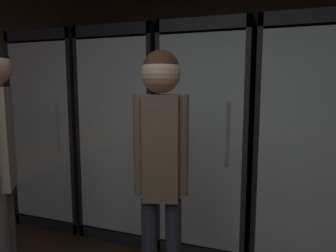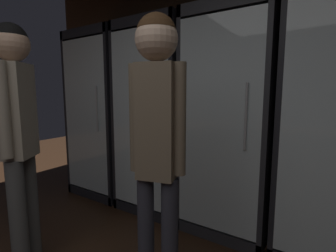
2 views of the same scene
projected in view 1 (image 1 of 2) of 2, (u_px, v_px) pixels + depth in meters
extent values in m
cube|color=#382619|center=(244.00, 93.00, 2.98)|extent=(6.00, 0.06, 2.80)
cube|color=black|center=(75.00, 126.00, 3.61)|extent=(0.77, 0.04, 2.00)
cube|color=black|center=(33.00, 128.00, 3.48)|extent=(0.04, 0.59, 2.00)
cube|color=black|center=(88.00, 131.00, 3.23)|extent=(0.04, 0.59, 2.00)
cube|color=black|center=(55.00, 39.00, 3.23)|extent=(0.77, 0.59, 0.10)
cube|color=black|center=(64.00, 213.00, 3.49)|extent=(0.77, 0.59, 0.10)
cube|color=white|center=(74.00, 126.00, 3.58)|extent=(0.69, 0.02, 1.76)
cube|color=silver|center=(41.00, 133.00, 3.09)|extent=(0.69, 0.02, 1.76)
cylinder|color=#B2B2B7|center=(58.00, 124.00, 2.98)|extent=(0.02, 0.02, 0.50)
cube|color=silver|center=(63.00, 207.00, 3.48)|extent=(0.67, 0.51, 0.02)
cylinder|color=#336B38|center=(54.00, 195.00, 3.56)|extent=(0.08, 0.08, 0.20)
cylinder|color=#336B38|center=(53.00, 183.00, 3.54)|extent=(0.02, 0.02, 0.09)
cylinder|color=white|center=(54.00, 197.00, 3.56)|extent=(0.08, 0.08, 0.07)
cylinder|color=#194723|center=(76.00, 198.00, 3.43)|extent=(0.08, 0.08, 0.22)
cylinder|color=#194723|center=(76.00, 185.00, 3.41)|extent=(0.03, 0.03, 0.08)
cylinder|color=#2D2D33|center=(76.00, 198.00, 3.43)|extent=(0.08, 0.08, 0.08)
cube|color=silver|center=(62.00, 169.00, 3.42)|extent=(0.67, 0.51, 0.02)
cylinder|color=#9EAD99|center=(40.00, 158.00, 3.45)|extent=(0.06, 0.06, 0.21)
cylinder|color=#9EAD99|center=(39.00, 145.00, 3.43)|extent=(0.02, 0.02, 0.08)
cylinder|color=white|center=(40.00, 160.00, 3.45)|extent=(0.07, 0.07, 0.07)
cylinder|color=black|center=(52.00, 160.00, 3.40)|extent=(0.07, 0.07, 0.20)
cylinder|color=black|center=(51.00, 146.00, 3.38)|extent=(0.02, 0.02, 0.10)
cylinder|color=#B2332D|center=(52.00, 160.00, 3.40)|extent=(0.07, 0.07, 0.06)
cylinder|color=#194723|center=(66.00, 161.00, 3.35)|extent=(0.06, 0.06, 0.19)
cylinder|color=#194723|center=(65.00, 150.00, 3.34)|extent=(0.02, 0.02, 0.07)
cylinder|color=white|center=(66.00, 162.00, 3.36)|extent=(0.06, 0.06, 0.06)
cylinder|color=#9EAD99|center=(83.00, 162.00, 3.36)|extent=(0.06, 0.06, 0.18)
cylinder|color=#9EAD99|center=(83.00, 150.00, 3.34)|extent=(0.02, 0.02, 0.07)
cylinder|color=#B2332D|center=(83.00, 162.00, 3.36)|extent=(0.06, 0.06, 0.07)
cube|color=silver|center=(60.00, 130.00, 3.36)|extent=(0.67, 0.51, 0.02)
cylinder|color=#9EAD99|center=(42.00, 118.00, 3.40)|extent=(0.06, 0.06, 0.22)
cylinder|color=#9EAD99|center=(41.00, 105.00, 3.38)|extent=(0.02, 0.02, 0.08)
cylinder|color=#2D2D33|center=(42.00, 118.00, 3.40)|extent=(0.06, 0.06, 0.06)
cylinder|color=#336B38|center=(61.00, 118.00, 3.38)|extent=(0.07, 0.07, 0.23)
cylinder|color=#336B38|center=(60.00, 104.00, 3.36)|extent=(0.02, 0.02, 0.08)
cylinder|color=beige|center=(61.00, 118.00, 3.38)|extent=(0.07, 0.07, 0.08)
cylinder|color=#194723|center=(78.00, 119.00, 3.28)|extent=(0.07, 0.07, 0.24)
cylinder|color=#194723|center=(78.00, 105.00, 3.26)|extent=(0.02, 0.02, 0.06)
cylinder|color=tan|center=(78.00, 120.00, 3.28)|extent=(0.07, 0.07, 0.07)
cube|color=silver|center=(58.00, 89.00, 3.30)|extent=(0.67, 0.51, 0.02)
cylinder|color=black|center=(39.00, 79.00, 3.36)|extent=(0.07, 0.07, 0.19)
cylinder|color=black|center=(39.00, 67.00, 3.34)|extent=(0.02, 0.02, 0.08)
cylinder|color=white|center=(39.00, 81.00, 3.36)|extent=(0.08, 0.08, 0.08)
cylinder|color=brown|center=(59.00, 78.00, 3.31)|extent=(0.07, 0.07, 0.21)
cylinder|color=brown|center=(58.00, 65.00, 3.29)|extent=(0.02, 0.02, 0.07)
cylinder|color=#B2332D|center=(59.00, 79.00, 3.31)|extent=(0.07, 0.07, 0.07)
cylinder|color=brown|center=(75.00, 79.00, 3.21)|extent=(0.07, 0.07, 0.19)
cylinder|color=brown|center=(75.00, 65.00, 3.19)|extent=(0.03, 0.03, 0.09)
cylinder|color=#B2332D|center=(75.00, 80.00, 3.21)|extent=(0.08, 0.08, 0.07)
cube|color=black|center=(139.00, 130.00, 3.34)|extent=(0.77, 0.04, 2.00)
cube|color=black|center=(95.00, 131.00, 3.21)|extent=(0.04, 0.59, 2.00)
cube|color=black|center=(161.00, 135.00, 2.96)|extent=(0.04, 0.59, 2.00)
cube|color=black|center=(125.00, 35.00, 2.96)|extent=(0.77, 0.59, 0.10)
cube|color=black|center=(128.00, 224.00, 3.21)|extent=(0.77, 0.59, 0.10)
cube|color=white|center=(137.00, 130.00, 3.31)|extent=(0.69, 0.02, 1.76)
cube|color=silver|center=(112.00, 138.00, 2.82)|extent=(0.69, 0.02, 1.76)
cylinder|color=#B2B2B7|center=(134.00, 129.00, 2.70)|extent=(0.02, 0.02, 0.50)
cube|color=silver|center=(128.00, 218.00, 3.20)|extent=(0.67, 0.51, 0.02)
cylinder|color=#336B38|center=(115.00, 204.00, 3.27)|extent=(0.08, 0.08, 0.21)
cylinder|color=#336B38|center=(114.00, 191.00, 3.25)|extent=(0.02, 0.02, 0.08)
cylinder|color=#B2332D|center=(115.00, 205.00, 3.27)|extent=(0.08, 0.08, 0.07)
cylinder|color=#9EAD99|center=(143.00, 211.00, 3.14)|extent=(0.07, 0.07, 0.18)
cylinder|color=#9EAD99|center=(143.00, 199.00, 3.12)|extent=(0.02, 0.02, 0.07)
cylinder|color=beige|center=(143.00, 213.00, 3.14)|extent=(0.08, 0.08, 0.05)
cube|color=silver|center=(127.00, 163.00, 3.12)|extent=(0.67, 0.51, 0.02)
cylinder|color=#336B38|center=(110.00, 150.00, 3.22)|extent=(0.06, 0.06, 0.18)
cylinder|color=#336B38|center=(110.00, 137.00, 3.20)|extent=(0.02, 0.02, 0.10)
cylinder|color=beige|center=(110.00, 150.00, 3.22)|extent=(0.07, 0.07, 0.05)
cylinder|color=gray|center=(127.00, 153.00, 3.10)|extent=(0.07, 0.07, 0.18)
cylinder|color=gray|center=(127.00, 141.00, 3.09)|extent=(0.02, 0.02, 0.07)
cylinder|color=beige|center=(127.00, 152.00, 3.10)|extent=(0.07, 0.07, 0.06)
cylinder|color=#194723|center=(148.00, 153.00, 3.01)|extent=(0.07, 0.07, 0.22)
cylinder|color=#194723|center=(148.00, 137.00, 2.99)|extent=(0.02, 0.02, 0.10)
cylinder|color=beige|center=(148.00, 157.00, 3.02)|extent=(0.07, 0.07, 0.06)
cube|color=silver|center=(126.00, 104.00, 3.04)|extent=(0.67, 0.51, 0.02)
cylinder|color=black|center=(110.00, 93.00, 3.08)|extent=(0.06, 0.06, 0.20)
cylinder|color=black|center=(109.00, 79.00, 3.06)|extent=(0.02, 0.02, 0.07)
cylinder|color=#2D2D33|center=(110.00, 96.00, 3.08)|extent=(0.07, 0.07, 0.08)
cylinder|color=gray|center=(140.00, 94.00, 2.95)|extent=(0.07, 0.07, 0.20)
cylinder|color=gray|center=(140.00, 80.00, 2.94)|extent=(0.03, 0.03, 0.07)
cylinder|color=tan|center=(140.00, 94.00, 2.95)|extent=(0.08, 0.08, 0.07)
cube|color=#2B2B30|center=(213.00, 134.00, 3.06)|extent=(0.77, 0.04, 2.00)
cube|color=#2B2B30|center=(169.00, 136.00, 2.93)|extent=(0.04, 0.59, 2.00)
cube|color=#2B2B30|center=(249.00, 141.00, 2.68)|extent=(0.04, 0.59, 2.00)
cube|color=#2B2B30|center=(209.00, 29.00, 2.68)|extent=(0.77, 0.59, 0.10)
cube|color=#2B2B30|center=(205.00, 237.00, 2.93)|extent=(0.77, 0.59, 0.10)
cube|color=white|center=(213.00, 134.00, 3.03)|extent=(0.69, 0.02, 1.76)
cube|color=silver|center=(199.00, 144.00, 2.54)|extent=(0.69, 0.02, 1.76)
cylinder|color=#B2B2B7|center=(228.00, 134.00, 2.43)|extent=(0.02, 0.02, 0.50)
cube|color=silver|center=(206.00, 230.00, 2.93)|extent=(0.67, 0.51, 0.02)
cylinder|color=gray|center=(180.00, 216.00, 2.97)|extent=(0.07, 0.07, 0.22)
cylinder|color=gray|center=(180.00, 201.00, 2.95)|extent=(0.03, 0.03, 0.08)
cylinder|color=beige|center=(180.00, 217.00, 2.97)|extent=(0.08, 0.08, 0.07)
cylinder|color=black|center=(197.00, 217.00, 2.96)|extent=(0.07, 0.07, 0.21)
cylinder|color=black|center=(197.00, 202.00, 2.94)|extent=(0.02, 0.02, 0.07)
cylinder|color=#2D2D33|center=(197.00, 217.00, 2.96)|extent=(0.07, 0.07, 0.08)
cylinder|color=brown|center=(214.00, 222.00, 2.87)|extent=(0.06, 0.06, 0.18)
cylinder|color=brown|center=(214.00, 208.00, 2.85)|extent=(0.02, 0.02, 0.09)
cylinder|color=beige|center=(214.00, 223.00, 2.87)|extent=(0.06, 0.06, 0.07)
cylinder|color=black|center=(234.00, 222.00, 2.81)|extent=(0.08, 0.08, 0.24)
cylinder|color=black|center=(234.00, 205.00, 2.79)|extent=(0.03, 0.03, 0.09)
cylinder|color=beige|center=(234.00, 222.00, 2.81)|extent=(0.08, 0.08, 0.06)
cube|color=silver|center=(207.00, 170.00, 2.85)|extent=(0.67, 0.51, 0.02)
cylinder|color=gray|center=(180.00, 158.00, 2.89)|extent=(0.08, 0.08, 0.19)
cylinder|color=gray|center=(180.00, 142.00, 2.87)|extent=(0.02, 0.02, 0.10)
cylinder|color=#B2332D|center=(180.00, 161.00, 2.89)|extent=(0.08, 0.08, 0.07)
cylinder|color=gray|center=(199.00, 156.00, 2.90)|extent=(0.08, 0.08, 0.22)
cylinder|color=gray|center=(200.00, 139.00, 2.88)|extent=(0.03, 0.03, 0.09)
cylinder|color=#2D2D33|center=(199.00, 155.00, 2.90)|extent=(0.08, 0.08, 0.06)
cylinder|color=#194723|center=(214.00, 159.00, 2.76)|extent=(0.07, 0.07, 0.23)
cylinder|color=#194723|center=(214.00, 141.00, 2.74)|extent=(0.03, 0.03, 0.08)
cylinder|color=#2D2D33|center=(214.00, 158.00, 2.76)|extent=(0.07, 0.07, 0.06)
cylinder|color=black|center=(235.00, 162.00, 2.71)|extent=(0.07, 0.07, 0.19)
cylinder|color=black|center=(235.00, 148.00, 2.70)|extent=(0.02, 0.02, 0.07)
cylinder|color=beige|center=(235.00, 163.00, 2.71)|extent=(0.07, 0.07, 0.07)
cube|color=silver|center=(208.00, 106.00, 2.77)|extent=(0.67, 0.51, 0.02)
cylinder|color=#336B38|center=(181.00, 92.00, 2.86)|extent=(0.08, 0.08, 0.23)
cylinder|color=#336B38|center=(181.00, 75.00, 2.84)|extent=(0.03, 0.03, 0.08)
cylinder|color=#B2332D|center=(181.00, 96.00, 2.87)|extent=(0.08, 0.08, 0.06)
cylinder|color=#336B38|center=(199.00, 93.00, 2.79)|extent=(0.07, 0.07, 0.22)
cylinder|color=#336B38|center=(200.00, 75.00, 2.77)|extent=(0.03, 0.03, 0.09)
cylinder|color=#2D2D33|center=(199.00, 96.00, 2.79)|extent=(0.08, 0.08, 0.06)
cylinder|color=#336B38|center=(215.00, 95.00, 2.69)|extent=(0.08, 0.08, 0.19)
cylinder|color=#336B38|center=(216.00, 79.00, 2.67)|extent=(0.02, 0.02, 0.09)
cylinder|color=#2D2D33|center=(215.00, 97.00, 2.69)|extent=(0.08, 0.08, 0.06)
cylinder|color=#194723|center=(238.00, 94.00, 2.70)|extent=(0.06, 0.06, 0.21)
cylinder|color=#194723|center=(239.00, 76.00, 2.68)|extent=(0.02, 0.02, 0.09)
cylinder|color=white|center=(238.00, 97.00, 2.70)|extent=(0.06, 0.06, 0.06)
cube|color=black|center=(303.00, 139.00, 2.79)|extent=(0.77, 0.04, 2.00)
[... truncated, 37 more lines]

